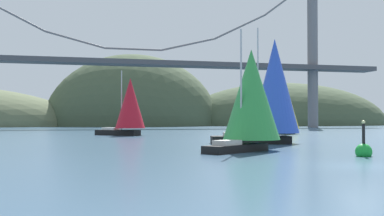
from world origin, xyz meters
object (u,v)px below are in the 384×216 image
(sailboat_crimson_sail, at_px, (129,105))
(channel_buoy, at_px, (364,151))
(sailboat_green_sail, at_px, (251,97))
(sailboat_yellow_sail, at_px, (286,109))
(sailboat_blue_spinnaker, at_px, (273,90))

(sailboat_crimson_sail, relative_size, channel_buoy, 3.61)
(sailboat_crimson_sail, distance_m, channel_buoy, 42.72)
(sailboat_green_sail, xyz_separation_m, sailboat_crimson_sail, (-5.39, 34.24, 0.19))
(sailboat_green_sail, bearing_deg, sailboat_yellow_sail, 60.51)
(sailboat_green_sail, height_order, sailboat_blue_spinnaker, sailboat_blue_spinnaker)
(sailboat_crimson_sail, height_order, sailboat_yellow_sail, sailboat_crimson_sail)
(sailboat_yellow_sail, relative_size, sailboat_blue_spinnaker, 0.70)
(sailboat_green_sail, relative_size, sailboat_blue_spinnaker, 0.81)
(sailboat_blue_spinnaker, bearing_deg, sailboat_yellow_sail, 61.86)
(sailboat_crimson_sail, bearing_deg, sailboat_green_sail, -81.05)
(sailboat_crimson_sail, xyz_separation_m, sailboat_yellow_sail, (25.47, 1.25, -0.32))
(sailboat_yellow_sail, xyz_separation_m, sailboat_blue_spinnaker, (-14.17, -26.48, 1.31))
(sailboat_green_sail, bearing_deg, sailboat_crimson_sail, 98.95)
(sailboat_yellow_sail, bearing_deg, sailboat_green_sail, -119.49)
(sailboat_crimson_sail, relative_size, sailboat_yellow_sail, 1.18)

